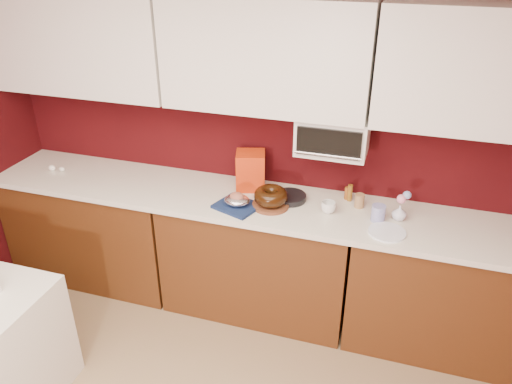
{
  "coord_description": "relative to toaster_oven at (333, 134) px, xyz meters",
  "views": [
    {
      "loc": [
        0.87,
        -0.9,
        2.55
      ],
      "look_at": [
        0.01,
        1.84,
        1.02
      ],
      "focal_mm": 35.0,
      "sensor_mm": 36.0,
      "label": 1
    }
  ],
  "objects": [
    {
      "name": "flower_blue",
      "position": [
        0.51,
        -0.11,
        -0.3
      ],
      "size": [
        0.05,
        0.05,
        0.05
      ],
      "primitive_type": "sphere",
      "color": "#869CD7",
      "rests_on": "flower_vase"
    },
    {
      "name": "bundt_cake",
      "position": [
        -0.35,
        -0.22,
        -0.39
      ],
      "size": [
        0.28,
        0.28,
        0.09
      ],
      "primitive_type": "torus",
      "rotation": [
        0.0,
        0.0,
        0.26
      ],
      "color": "black",
      "rests_on": "cake_base"
    },
    {
      "name": "flower_pink",
      "position": [
        0.48,
        -0.13,
        -0.33
      ],
      "size": [
        0.06,
        0.06,
        0.06
      ],
      "primitive_type": "sphere",
      "color": "pink",
      "rests_on": "flower_vase"
    },
    {
      "name": "roasted_ham",
      "position": [
        -0.56,
        -0.29,
        -0.4
      ],
      "size": [
        0.12,
        0.11,
        0.06
      ],
      "primitive_type": "ellipsoid",
      "rotation": [
        0.0,
        0.0,
        -0.39
      ],
      "color": "#A35F4A",
      "rests_on": "foil_ham_nest"
    },
    {
      "name": "amber_bottle_tall",
      "position": [
        0.14,
        0.02,
        -0.42
      ],
      "size": [
        0.04,
        0.04,
        0.12
      ],
      "primitive_type": "cylinder",
      "rotation": [
        0.0,
        0.0,
        -0.26
      ],
      "color": "brown",
      "rests_on": "countertop"
    },
    {
      "name": "egg_right",
      "position": [
        -2.02,
        -0.17,
        -0.46
      ],
      "size": [
        0.05,
        0.04,
        0.04
      ],
      "primitive_type": "ellipsoid",
      "rotation": [
        0.0,
        0.0,
        -0.16
      ],
      "color": "silver",
      "rests_on": "countertop"
    },
    {
      "name": "countertop",
      "position": [
        -0.45,
        -0.17,
        -0.49
      ],
      "size": [
        4.0,
        0.62,
        0.04
      ],
      "primitive_type": "cube",
      "color": "silver",
      "rests_on": "base_cabinet_center"
    },
    {
      "name": "foil_ham_nest",
      "position": [
        -0.56,
        -0.29,
        -0.42
      ],
      "size": [
        0.21,
        0.19,
        0.06
      ],
      "primitive_type": "ellipsoid",
      "rotation": [
        0.0,
        0.0,
        -0.34
      ],
      "color": "white",
      "rests_on": "navy_towel"
    },
    {
      "name": "dark_pan",
      "position": [
        -0.25,
        -0.09,
        -0.46
      ],
      "size": [
        0.25,
        0.25,
        0.04
      ],
      "primitive_type": "cylinder",
      "rotation": [
        0.0,
        0.0,
        0.12
      ],
      "color": "black",
      "rests_on": "countertop"
    },
    {
      "name": "flower_vase",
      "position": [
        0.48,
        -0.13,
        -0.42
      ],
      "size": [
        0.08,
        0.08,
        0.11
      ],
      "primitive_type": "imported",
      "rotation": [
        0.0,
        0.0,
        0.06
      ],
      "color": "silver",
      "rests_on": "countertop"
    },
    {
      "name": "upper_cabinet_center",
      "position": [
        -0.45,
        -0.02,
        0.48
      ],
      "size": [
        1.31,
        0.33,
        0.7
      ],
      "primitive_type": "cube",
      "color": "white",
      "rests_on": "wall_back"
    },
    {
      "name": "upper_cabinet_right",
      "position": [
        0.88,
        -0.02,
        0.48
      ],
      "size": [
        1.31,
        0.33,
        0.7
      ],
      "primitive_type": "cube",
      "color": "white",
      "rests_on": "wall_back"
    },
    {
      "name": "wall_back",
      "position": [
        -0.45,
        0.15,
        -0.12
      ],
      "size": [
        4.0,
        0.02,
        2.5
      ],
      "primitive_type": "cube",
      "color": "#3C080A",
      "rests_on": "floor"
    },
    {
      "name": "pandoro_box",
      "position": [
        -0.56,
        0.0,
        -0.34
      ],
      "size": [
        0.24,
        0.23,
        0.27
      ],
      "primitive_type": "cube",
      "rotation": [
        0.0,
        0.0,
        0.28
      ],
      "color": "#B4140C",
      "rests_on": "countertop"
    },
    {
      "name": "amber_bottle",
      "position": [
        0.12,
        0.04,
        -0.43
      ],
      "size": [
        0.04,
        0.04,
        0.09
      ],
      "primitive_type": "cylinder",
      "rotation": [
        0.0,
        0.0,
        -0.27
      ],
      "color": "brown",
      "rests_on": "countertop"
    },
    {
      "name": "base_cabinet_right",
      "position": [
        0.88,
        -0.17,
        -0.95
      ],
      "size": [
        1.31,
        0.58,
        0.86
      ],
      "primitive_type": "cube",
      "color": "#502910",
      "rests_on": "floor"
    },
    {
      "name": "base_cabinet_left",
      "position": [
        -1.78,
        -0.17,
        -0.95
      ],
      "size": [
        1.31,
        0.58,
        0.86
      ],
      "primitive_type": "cube",
      "color": "#502910",
      "rests_on": "floor"
    },
    {
      "name": "base_cabinet_center",
      "position": [
        -0.45,
        -0.17,
        -0.95
      ],
      "size": [
        1.31,
        0.58,
        0.86
      ],
      "primitive_type": "cube",
      "color": "#502910",
      "rests_on": "floor"
    },
    {
      "name": "toaster_oven",
      "position": [
        0.0,
        0.0,
        0.0
      ],
      "size": [
        0.45,
        0.3,
        0.25
      ],
      "primitive_type": "cube",
      "color": "white",
      "rests_on": "upper_cabinet_center"
    },
    {
      "name": "coffee_mug",
      "position": [
        0.03,
        -0.18,
        -0.43
      ],
      "size": [
        0.12,
        0.12,
        0.09
      ],
      "primitive_type": "imported",
      "rotation": [
        0.0,
        0.0,
        0.85
      ],
      "color": "white",
      "rests_on": "countertop"
    },
    {
      "name": "toaster_oven_door",
      "position": [
        0.0,
        -0.16,
        0.0
      ],
      "size": [
        0.4,
        0.02,
        0.18
      ],
      "primitive_type": "cube",
      "color": "black",
      "rests_on": "toaster_oven"
    },
    {
      "name": "toaster_oven_handle",
      "position": [
        0.0,
        -0.18,
        -0.07
      ],
      "size": [
        0.42,
        0.02,
        0.02
      ],
      "primitive_type": "cylinder",
      "rotation": [
        0.0,
        1.57,
        0.0
      ],
      "color": "silver",
      "rests_on": "toaster_oven"
    },
    {
      "name": "egg_left",
      "position": [
        -2.1,
        -0.18,
        -0.45
      ],
      "size": [
        0.07,
        0.06,
        0.05
      ],
      "primitive_type": "ellipsoid",
      "rotation": [
        0.0,
        0.0,
        -0.37
      ],
      "color": "white",
      "rests_on": "countertop"
    },
    {
      "name": "upper_cabinet_left",
      "position": [
        -1.78,
        -0.02,
        0.48
      ],
      "size": [
        1.31,
        0.33,
        0.7
      ],
      "primitive_type": "cube",
      "color": "white",
      "rests_on": "wall_back"
    },
    {
      "name": "navy_towel",
      "position": [
        -0.56,
        -0.29,
        -0.46
      ],
      "size": [
        0.33,
        0.31,
        0.02
      ],
      "primitive_type": "cube",
      "rotation": [
        0.0,
        0.0,
        -0.34
      ],
      "color": "#14234C",
      "rests_on": "countertop"
    },
    {
      "name": "blue_jar",
      "position": [
        0.35,
        -0.19,
        -0.42
      ],
      "size": [
        0.1,
        0.1,
        0.11
      ],
      "primitive_type": "cylinder",
      "rotation": [
        0.0,
        0.0,
        -0.1
      ],
      "color": "#1C289B",
      "rests_on": "countertop"
    },
    {
      "name": "china_plate",
      "position": [
        0.42,
        -0.32,
        -0.47
      ],
      "size": [
        0.28,
        0.28,
        0.01
      ],
      "primitive_type": "cylinder",
      "rotation": [
        0.0,
        0.0,
        0.24
      ],
      "color": "white",
      "rests_on": "countertop"
    },
    {
      "name": "cake_base",
      "position": [
        -0.35,
        -0.22,
        -0.46
      ],
      "size": [
        0.3,
        0.3,
        0.02
      ],
      "primitive_type": "cylinder",
      "rotation": [
        0.0,
        0.0,
        0.24
      ],
      "color": "brown",
      "rests_on": "countertop"
    },
    {
      "name": "paper_cup",
      "position": [
        0.22,
        -0.05,
        -0.43
      ],
      "size": [
        0.08,
        0.08,
        0.09
      ],
      "primitive_type": "cylinder",
      "rotation": [
        0.0,
        0.0,
        -0.32
      ],
      "color": "#966D44",
      "rests_on": "countertop"
    }
  ]
}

